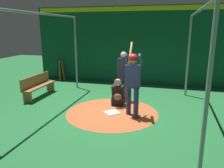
% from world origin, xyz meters
% --- Properties ---
extents(ground_plane, '(25.91, 25.91, 0.00)m').
position_xyz_m(ground_plane, '(0.00, 0.00, 0.00)').
color(ground_plane, '#216633').
extents(dirt_circle, '(2.95, 2.95, 0.01)m').
position_xyz_m(dirt_circle, '(0.00, 0.00, 0.00)').
color(dirt_circle, '#AD562D').
rests_on(dirt_circle, ground).
extents(home_plate, '(0.59, 0.59, 0.01)m').
position_xyz_m(home_plate, '(0.00, 0.00, 0.01)').
color(home_plate, white).
rests_on(home_plate, dirt_circle).
extents(batter, '(0.68, 0.49, 2.24)m').
position_xyz_m(batter, '(0.09, 0.66, 1.19)').
color(batter, navy).
rests_on(batter, ground).
extents(catcher, '(0.58, 0.40, 0.95)m').
position_xyz_m(catcher, '(-0.75, 0.01, 0.37)').
color(catcher, black).
rests_on(catcher, ground).
extents(umpire, '(0.23, 0.49, 1.82)m').
position_xyz_m(umpire, '(-1.37, 0.06, 1.03)').
color(umpire, '#4C4C51').
rests_on(umpire, ground).
extents(back_wall, '(0.22, 9.91, 3.65)m').
position_xyz_m(back_wall, '(-4.14, 0.00, 1.84)').
color(back_wall, '#0F472D').
rests_on(back_wall, ground).
extents(cage_frame, '(5.39, 4.81, 3.12)m').
position_xyz_m(cage_frame, '(0.00, 0.00, 2.16)').
color(cage_frame, gray).
rests_on(cage_frame, ground).
extents(bat_rack, '(0.58, 0.18, 1.05)m').
position_xyz_m(bat_rack, '(-3.90, -3.73, 0.49)').
color(bat_rack, olive).
rests_on(bat_rack, ground).
extents(bench, '(1.85, 0.36, 0.85)m').
position_xyz_m(bench, '(-0.96, -3.27, 0.45)').
color(bench, olive).
rests_on(bench, ground).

